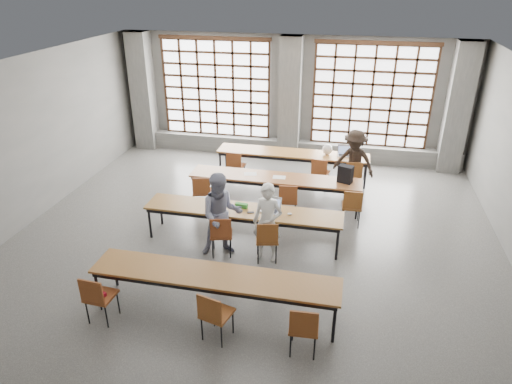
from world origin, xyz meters
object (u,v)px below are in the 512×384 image
chair_mid_left (202,190)px  chair_near_right (304,325)px  student_female (221,215)px  laptop_front (271,207)px  chair_mid_centre (288,198)px  green_box (241,205)px  chair_front_left (221,232)px  phone (251,212)px  plastic_bag (327,149)px  chair_front_right (267,237)px  student_back (354,162)px  chair_near_left (97,295)px  chair_mid_right (352,204)px  mouse (290,214)px  chair_near_mid (214,312)px  desk_row_a (293,155)px  backpack (345,174)px  chair_back_mid (320,171)px  chair_back_left (235,164)px  laptop_back (345,153)px  student_male (268,222)px  chair_back_right (353,174)px  desk_row_b (275,179)px  desk_row_d (214,278)px  red_pouch (100,293)px  desk_row_c (243,212)px

chair_mid_left → chair_near_right: size_ratio=1.00×
student_female → laptop_front: student_female is taller
chair_mid_centre → green_box: chair_mid_centre is taller
chair_front_left → phone: chair_front_left is taller
plastic_bag → chair_front_right: bearing=-101.2°
chair_mid_left → student_back: student_back is taller
chair_front_right → chair_near_left: (-2.25, -2.22, 0.00)m
chair_mid_right → laptop_front: laptop_front is taller
chair_near_right → chair_mid_centre: bearing=101.8°
student_female → plastic_bag: 4.30m
chair_front_left → mouse: size_ratio=8.98×
chair_front_left → chair_near_mid: bearing=-76.4°
desk_row_a → chair_near_right: chair_near_right is taller
desk_row_a → backpack: backpack is taller
desk_row_a → laptop_front: (0.04, -3.29, 0.13)m
chair_back_mid → student_back: 0.87m
chair_near_right → backpack: backpack is taller
backpack → chair_back_left: bearing=-179.7°
laptop_back → student_male: bearing=-107.6°
student_female → laptop_back: size_ratio=4.40×
chair_front_left → student_back: 4.27m
desk_row_a → laptop_back: (1.35, 0.11, 0.13)m
chair_back_left → chair_mid_centre: (1.64, -1.67, 0.00)m
desk_row_a → student_back: (1.60, -0.50, 0.14)m
chair_back_left → chair_back_right: (3.01, 0.00, 0.00)m
chair_mid_right → chair_near_mid: size_ratio=1.00×
desk_row_b → student_female: bearing=-106.2°
chair_mid_right → student_male: student_male is taller
desk_row_d → plastic_bag: bearing=76.6°
chair_front_left → chair_mid_left: bearing=119.0°
chair_mid_right → green_box: (-2.20, -1.02, 0.24)m
desk_row_d → chair_mid_right: (2.07, 3.32, -0.13)m
desk_row_a → chair_back_mid: 1.02m
chair_mid_right → chair_back_mid: bearing=116.7°
student_female → chair_mid_left: bearing=99.6°
chair_near_right → student_back: size_ratio=0.55×
desk_row_a → chair_near_mid: (-0.27, -6.24, -0.13)m
chair_near_right → laptop_back: 6.36m
student_male → student_female: 0.90m
phone → red_pouch: 3.23m
laptop_back → red_pouch: bearing=-119.1°
chair_mid_left → red_pouch: chair_mid_left is taller
chair_back_left → chair_front_right: 3.71m
desk_row_c → chair_back_right: 3.49m
red_pouch → desk_row_d: bearing=17.9°
chair_mid_right → phone: chair_mid_right is taller
chair_mid_right → laptop_back: size_ratio=2.29×
chair_back_left → plastic_bag: plastic_bag is taller
red_pouch → green_box: bearing=61.1°
chair_back_right → chair_mid_left: (-3.37, -1.67, 0.00)m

